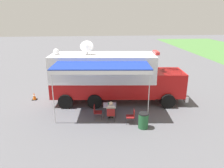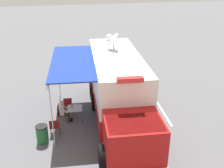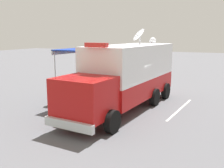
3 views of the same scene
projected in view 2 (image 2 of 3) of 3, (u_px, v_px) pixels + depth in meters
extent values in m
plane|color=#5B5B60|center=(116.00, 112.00, 15.47)|extent=(100.00, 100.00, 0.00)
cube|color=silver|center=(159.00, 105.00, 16.28)|extent=(0.56, 4.79, 0.01)
cube|color=#B71414|center=(116.00, 95.00, 15.01)|extent=(3.15, 7.40, 1.10)
cube|color=white|center=(116.00, 72.00, 14.44)|extent=(3.15, 7.40, 1.70)
cube|color=white|center=(116.00, 86.00, 14.79)|extent=(3.17, 7.42, 0.10)
cube|color=#B71414|center=(133.00, 138.00, 10.67)|extent=(2.48, 2.30, 1.70)
cube|color=#28333D|center=(134.00, 131.00, 10.28)|extent=(2.28, 1.66, 0.70)
cylinder|color=black|center=(160.00, 152.00, 11.38)|extent=(0.39, 1.02, 1.00)
cylinder|color=black|center=(102.00, 157.00, 11.08)|extent=(0.39, 1.02, 1.00)
cylinder|color=black|center=(135.00, 99.00, 15.91)|extent=(0.39, 1.02, 1.00)
cylinder|color=black|center=(94.00, 102.00, 15.61)|extent=(0.39, 1.02, 1.00)
cylinder|color=black|center=(129.00, 86.00, 17.71)|extent=(0.39, 1.02, 1.00)
cylinder|color=black|center=(92.00, 88.00, 17.41)|extent=(0.39, 1.02, 1.00)
cube|color=white|center=(117.00, 56.00, 14.08)|extent=(3.15, 7.40, 0.10)
cube|color=red|center=(130.00, 80.00, 10.66)|extent=(1.12, 0.38, 0.20)
cylinder|color=silver|center=(114.00, 46.00, 14.95)|extent=(0.10, 0.10, 0.45)
cone|color=silver|center=(111.00, 39.00, 14.77)|extent=(0.80, 0.96, 0.81)
sphere|color=white|center=(109.00, 37.00, 16.89)|extent=(0.44, 0.44, 0.44)
cube|color=#193399|center=(72.00, 61.00, 13.88)|extent=(2.72, 5.94, 0.06)
cube|color=white|center=(52.00, 65.00, 13.81)|extent=(0.61, 5.74, 0.24)
cylinder|color=silver|center=(52.00, 116.00, 11.94)|extent=(0.05, 0.05, 3.25)
cylinder|color=silver|center=(58.00, 72.00, 16.89)|extent=(0.05, 0.05, 3.25)
cube|color=silver|center=(75.00, 108.00, 14.46)|extent=(0.87, 0.87, 0.03)
cylinder|color=#333338|center=(82.00, 117.00, 14.32)|extent=(0.03, 0.03, 0.70)
cylinder|color=#333338|center=(68.00, 118.00, 14.23)|extent=(0.03, 0.03, 0.70)
cylinder|color=#333338|center=(82.00, 110.00, 14.99)|extent=(0.03, 0.03, 0.70)
cylinder|color=#333338|center=(69.00, 111.00, 14.90)|extent=(0.03, 0.03, 0.70)
cylinder|color=#3F9959|center=(72.00, 106.00, 14.46)|extent=(0.07, 0.07, 0.20)
cylinder|color=white|center=(72.00, 104.00, 14.42)|extent=(0.04, 0.04, 0.02)
cube|color=maroon|center=(62.00, 114.00, 14.43)|extent=(0.52, 0.52, 0.04)
cube|color=maroon|center=(58.00, 111.00, 14.31)|extent=(0.08, 0.48, 0.44)
cylinder|color=#333338|center=(67.00, 115.00, 14.74)|extent=(0.02, 0.02, 0.42)
cylinder|color=#333338|center=(66.00, 120.00, 14.34)|extent=(0.02, 0.02, 0.42)
cylinder|color=#333338|center=(59.00, 116.00, 14.69)|extent=(0.02, 0.02, 0.42)
cylinder|color=#333338|center=(58.00, 120.00, 14.29)|extent=(0.02, 0.02, 0.42)
cube|color=maroon|center=(68.00, 107.00, 15.18)|extent=(0.52, 0.52, 0.04)
cube|color=maroon|center=(68.00, 102.00, 15.29)|extent=(0.48, 0.08, 0.44)
cylinder|color=#333338|center=(72.00, 112.00, 15.09)|extent=(0.02, 0.02, 0.42)
cylinder|color=#333338|center=(64.00, 112.00, 15.04)|extent=(0.02, 0.02, 0.42)
cylinder|color=#333338|center=(72.00, 108.00, 15.49)|extent=(0.02, 0.02, 0.42)
cylinder|color=#333338|center=(64.00, 109.00, 15.44)|extent=(0.02, 0.02, 0.42)
cube|color=maroon|center=(55.00, 126.00, 13.36)|extent=(0.53, 0.53, 0.04)
cube|color=maroon|center=(54.00, 125.00, 13.06)|extent=(0.48, 0.09, 0.44)
cylinder|color=#333338|center=(51.00, 128.00, 13.62)|extent=(0.02, 0.02, 0.42)
cylinder|color=#333338|center=(60.00, 127.00, 13.67)|extent=(0.02, 0.02, 0.42)
cylinder|color=#333338|center=(51.00, 132.00, 13.22)|extent=(0.02, 0.02, 0.42)
cylinder|color=#333338|center=(59.00, 132.00, 13.27)|extent=(0.02, 0.02, 0.42)
cube|color=silver|center=(62.00, 110.00, 14.31)|extent=(0.27, 0.38, 0.56)
sphere|color=beige|center=(61.00, 103.00, 14.14)|extent=(0.22, 0.22, 0.22)
cylinder|color=silver|center=(64.00, 107.00, 14.51)|extent=(0.43, 0.13, 0.34)
cylinder|color=silver|center=(64.00, 111.00, 14.10)|extent=(0.43, 0.13, 0.34)
cylinder|color=#383323|center=(66.00, 113.00, 14.53)|extent=(0.39, 0.16, 0.13)
cylinder|color=#383323|center=(69.00, 116.00, 14.65)|extent=(0.11, 0.11, 0.42)
cube|color=black|center=(70.00, 119.00, 14.72)|extent=(0.25, 0.12, 0.07)
cylinder|color=#383323|center=(65.00, 115.00, 14.35)|extent=(0.39, 0.16, 0.13)
cylinder|color=#383323|center=(69.00, 118.00, 14.46)|extent=(0.11, 0.11, 0.42)
cube|color=black|center=(70.00, 121.00, 14.54)|extent=(0.25, 0.12, 0.07)
cylinder|color=#235B33|center=(42.00, 135.00, 12.66)|extent=(0.56, 0.56, 0.85)
cylinder|color=black|center=(41.00, 127.00, 12.48)|extent=(0.57, 0.57, 0.06)
cube|color=black|center=(110.00, 78.00, 20.22)|extent=(0.36, 0.36, 0.03)
cone|color=orange|center=(110.00, 75.00, 20.11)|extent=(0.26, 0.26, 0.55)
cylinder|color=white|center=(110.00, 74.00, 20.10)|extent=(0.17, 0.17, 0.06)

